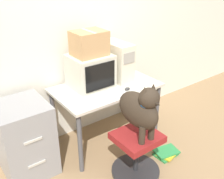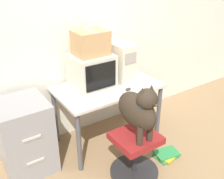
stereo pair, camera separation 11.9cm
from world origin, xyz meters
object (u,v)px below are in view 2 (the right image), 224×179
Objects in this scene: filing_cabinet at (25,136)px; cardboard_box at (91,43)px; office_chair at (135,154)px; dog at (139,109)px; book_stack_floor at (167,155)px; crt_monitor at (92,71)px; keyboard at (108,96)px; pc_tower at (119,61)px.

filing_cabinet is 1.21m from cardboard_box.
office_chair is 0.65× the size of filing_cabinet.
dog reaches higher than filing_cabinet.
dog is at bearing -178.17° from book_stack_floor.
filing_cabinet is 1.60m from book_stack_floor.
crt_monitor is at bearing 122.90° from book_stack_floor.
cardboard_box is at bearing 88.21° from keyboard.
crt_monitor is 0.99× the size of pc_tower.
crt_monitor reaches higher than keyboard.
pc_tower is 0.56m from keyboard.
cardboard_box is (-0.37, 0.01, 0.28)m from pc_tower.
dog is (0.05, -0.45, 0.04)m from keyboard.
pc_tower is 1.23m from book_stack_floor.
crt_monitor reaches higher than dog.
dog reaches higher than book_stack_floor.
crt_monitor is 1.01m from filing_cabinet.
crt_monitor is at bearing 3.53° from filing_cabinet.
crt_monitor is 0.32m from cardboard_box.
cardboard_box is at bearing 92.52° from dog.
keyboard is 1.00m from book_stack_floor.
cardboard_box reaches higher than office_chair.
cardboard_box is (0.00, 0.00, 0.32)m from crt_monitor.
pc_tower is at bearing -1.60° from cardboard_box.
filing_cabinet reaches higher than office_chair.
office_chair is (0.05, -0.43, -0.50)m from keyboard.
crt_monitor is 0.77× the size of dog.
filing_cabinet is 2.23× the size of cardboard_box.
office_chair is (0.04, -0.79, -0.67)m from crt_monitor.
crt_monitor is 1.30m from book_stack_floor.
pc_tower reaches higher than dog.
office_chair is 0.54m from dog.
book_stack_floor is (0.51, -0.79, -0.90)m from crt_monitor.
dog is at bearing -84.13° from keyboard.
crt_monitor is 1.51× the size of book_stack_floor.
book_stack_floor is at bearing -57.23° from cardboard_box.
filing_cabinet reaches higher than keyboard.
keyboard is at bearing 95.87° from dog.
keyboard reaches higher than office_chair.
pc_tower is (0.37, -0.01, 0.04)m from crt_monitor.
crt_monitor is 1.27× the size of cardboard_box.
dog is 1.96× the size of book_stack_floor.
dog is 0.90m from book_stack_floor.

